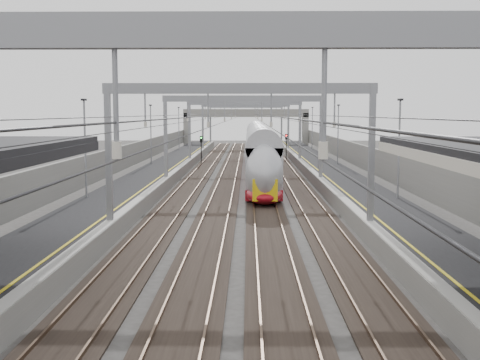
{
  "coord_description": "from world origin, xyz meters",
  "views": [
    {
      "loc": [
        0.41,
        -6.7,
        6.19
      ],
      "look_at": [
        0.0,
        23.31,
        2.84
      ],
      "focal_mm": 45.0,
      "sensor_mm": 36.0,
      "label": 1
    }
  ],
  "objects": [
    {
      "name": "platform_left",
      "position": [
        -8.0,
        45.0,
        0.5
      ],
      "size": [
        4.0,
        120.0,
        1.0
      ],
      "primitive_type": "cube",
      "color": "black",
      "rests_on": "ground"
    },
    {
      "name": "platform_right",
      "position": [
        8.0,
        45.0,
        0.5
      ],
      "size": [
        4.0,
        120.0,
        1.0
      ],
      "primitive_type": "cube",
      "color": "black",
      "rests_on": "ground"
    },
    {
      "name": "tracks",
      "position": [
        0.0,
        45.0,
        0.05
      ],
      "size": [
        11.4,
        140.0,
        0.2
      ],
      "color": "black",
      "rests_on": "ground"
    },
    {
      "name": "overhead_line",
      "position": [
        0.0,
        51.62,
        6.14
      ],
      "size": [
        13.0,
        140.0,
        6.6
      ],
      "color": "gray",
      "rests_on": "platform_left"
    },
    {
      "name": "overbridge",
      "position": [
        0.0,
        100.0,
        5.31
      ],
      "size": [
        22.0,
        2.2,
        6.9
      ],
      "color": "slate",
      "rests_on": "ground"
    },
    {
      "name": "wall_left",
      "position": [
        -11.2,
        45.0,
        1.6
      ],
      "size": [
        0.3,
        120.0,
        3.2
      ],
      "primitive_type": "cube",
      "color": "slate",
      "rests_on": "ground"
    },
    {
      "name": "wall_right",
      "position": [
        11.2,
        45.0,
        1.6
      ],
      "size": [
        0.3,
        120.0,
        3.2
      ],
      "primitive_type": "cube",
      "color": "slate",
      "rests_on": "ground"
    },
    {
      "name": "train",
      "position": [
        1.5,
        53.47,
        2.01
      ],
      "size": [
        2.58,
        47.0,
        4.08
      ],
      "color": "maroon",
      "rests_on": "ground"
    },
    {
      "name": "signal_green",
      "position": [
        -5.2,
        64.84,
        2.42
      ],
      "size": [
        0.32,
        0.32,
        3.48
      ],
      "color": "black",
      "rests_on": "ground"
    },
    {
      "name": "signal_red_near",
      "position": [
        3.2,
        71.96,
        2.42
      ],
      "size": [
        0.32,
        0.32,
        3.48
      ],
      "color": "black",
      "rests_on": "ground"
    },
    {
      "name": "signal_red_far",
      "position": [
        5.4,
        72.22,
        2.42
      ],
      "size": [
        0.32,
        0.32,
        3.48
      ],
      "color": "black",
      "rests_on": "ground"
    }
  ]
}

